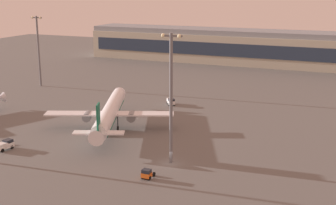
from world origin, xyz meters
TOP-DOWN VIEW (x-y plane):
  - ground_plane at (0.00, 0.00)m, footprint 416.00×416.00m
  - terminal_building at (-13.01, 135.50)m, footprint 167.52×22.40m
  - airplane_near_gate at (-24.54, 16.89)m, footprint 33.36×42.29m
  - maintenance_van at (-38.69, -7.47)m, footprint 2.58×4.39m
  - pushback_tug at (-0.91, -9.53)m, footprint 1.86×3.11m
  - baggage_tractor at (-19.01, 46.21)m, footprint 3.98×4.52m
  - apron_light_west at (0.11, 0.47)m, footprint 4.80×0.90m
  - apron_light_central at (-75.87, 53.20)m, footprint 4.80×0.90m

SIDE VIEW (x-z plane):
  - ground_plane at x=0.00m, z-range 0.00..0.00m
  - pushback_tug at x=-0.91m, z-range 0.04..2.09m
  - maintenance_van at x=-38.69m, z-range 0.05..2.30m
  - baggage_tractor at x=-19.01m, z-range 0.05..2.30m
  - airplane_near_gate at x=-24.54m, z-range -1.39..9.97m
  - terminal_building at x=-13.01m, z-range -0.11..16.29m
  - apron_light_central at x=-75.87m, z-range 1.85..28.28m
  - apron_light_west at x=0.11m, z-range 1.87..29.89m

